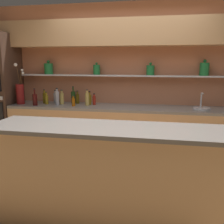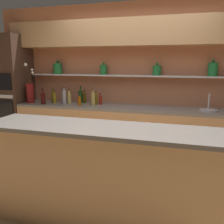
# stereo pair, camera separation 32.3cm
# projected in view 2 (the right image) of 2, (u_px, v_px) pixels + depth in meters

# --- Properties ---
(ground_plane) EXTENTS (12.00, 12.00, 0.00)m
(ground_plane) POSITION_uv_depth(u_px,v_px,m) (111.00, 199.00, 3.03)
(ground_plane) COLOR olive
(back_wall_unit) EXTENTS (5.20, 0.44, 2.60)m
(back_wall_unit) POSITION_uv_depth(u_px,v_px,m) (137.00, 67.00, 4.16)
(back_wall_unit) COLOR #A86647
(back_wall_unit) RESTS_ON ground_plane
(back_counter_unit) EXTENTS (3.65, 0.62, 0.92)m
(back_counter_unit) POSITION_uv_depth(u_px,v_px,m) (124.00, 134.00, 4.14)
(back_counter_unit) COLOR tan
(back_counter_unit) RESTS_ON ground_plane
(island_counter) EXTENTS (2.35, 0.61, 1.02)m
(island_counter) POSITION_uv_depth(u_px,v_px,m) (98.00, 175.00, 2.51)
(island_counter) COLOR tan
(island_counter) RESTS_ON ground_plane
(oven_tower) EXTENTS (0.61, 0.64, 2.11)m
(oven_tower) POSITION_uv_depth(u_px,v_px,m) (12.00, 94.00, 4.62)
(oven_tower) COLOR #3D281E
(oven_tower) RESTS_ON ground_plane
(flower_vase) EXTENTS (0.16, 0.17, 0.70)m
(flower_vase) POSITION_uv_depth(u_px,v_px,m) (30.00, 92.00, 4.41)
(flower_vase) COLOR maroon
(flower_vase) RESTS_ON back_counter_unit
(sink_fixture) EXTENTS (0.26, 0.26, 0.25)m
(sink_fixture) POSITION_uv_depth(u_px,v_px,m) (209.00, 109.00, 3.70)
(sink_fixture) COLOR #B7B7BC
(sink_fixture) RESTS_ON back_counter_unit
(bottle_oil_0) EXTENTS (0.06, 0.06, 0.23)m
(bottle_oil_0) POSITION_uv_depth(u_px,v_px,m) (85.00, 98.00, 4.38)
(bottle_oil_0) COLOR #47380A
(bottle_oil_0) RESTS_ON back_counter_unit
(bottle_oil_1) EXTENTS (0.06, 0.06, 0.22)m
(bottle_oil_1) POSITION_uv_depth(u_px,v_px,m) (55.00, 98.00, 4.37)
(bottle_oil_1) COLOR olive
(bottle_oil_1) RESTS_ON back_counter_unit
(bottle_sauce_2) EXTENTS (0.06, 0.06, 0.18)m
(bottle_sauce_2) POSITION_uv_depth(u_px,v_px,m) (79.00, 101.00, 4.13)
(bottle_sauce_2) COLOR #9E4C0A
(bottle_sauce_2) RESTS_ON back_counter_unit
(bottle_wine_3) EXTENTS (0.08, 0.08, 0.30)m
(bottle_wine_3) POSITION_uv_depth(u_px,v_px,m) (81.00, 97.00, 4.42)
(bottle_wine_3) COLOR #193814
(bottle_wine_3) RESTS_ON back_counter_unit
(bottle_oil_4) EXTENTS (0.06, 0.06, 0.25)m
(bottle_oil_4) POSITION_uv_depth(u_px,v_px,m) (53.00, 97.00, 4.46)
(bottle_oil_4) COLOR brown
(bottle_oil_4) RESTS_ON back_counter_unit
(bottle_oil_5) EXTENTS (0.06, 0.06, 0.23)m
(bottle_oil_5) POSITION_uv_depth(u_px,v_px,m) (96.00, 99.00, 4.25)
(bottle_oil_5) COLOR brown
(bottle_oil_5) RESTS_ON back_counter_unit
(bottle_spirit_6) EXTENTS (0.07, 0.07, 0.27)m
(bottle_spirit_6) POSITION_uv_depth(u_px,v_px,m) (93.00, 98.00, 4.17)
(bottle_spirit_6) COLOR tan
(bottle_spirit_6) RESTS_ON back_counter_unit
(bottle_spirit_7) EXTENTS (0.07, 0.07, 0.25)m
(bottle_spirit_7) POSITION_uv_depth(u_px,v_px,m) (69.00, 98.00, 4.35)
(bottle_spirit_7) COLOR tan
(bottle_spirit_7) RESTS_ON back_counter_unit
(bottle_spirit_8) EXTENTS (0.07, 0.07, 0.29)m
(bottle_spirit_8) POSITION_uv_depth(u_px,v_px,m) (64.00, 97.00, 4.27)
(bottle_spirit_8) COLOR gray
(bottle_spirit_8) RESTS_ON back_counter_unit
(bottle_wine_9) EXTENTS (0.08, 0.08, 0.28)m
(bottle_wine_9) POSITION_uv_depth(u_px,v_px,m) (43.00, 98.00, 4.27)
(bottle_wine_9) COLOR #380C0C
(bottle_wine_9) RESTS_ON back_counter_unit
(bottle_sauce_10) EXTENTS (0.05, 0.05, 0.19)m
(bottle_sauce_10) POSITION_uv_depth(u_px,v_px,m) (100.00, 100.00, 4.24)
(bottle_sauce_10) COLOR maroon
(bottle_sauce_10) RESTS_ON back_counter_unit
(bottle_spirit_11) EXTENTS (0.06, 0.06, 0.23)m
(bottle_spirit_11) POSITION_uv_depth(u_px,v_px,m) (64.00, 97.00, 4.49)
(bottle_spirit_11) COLOR gray
(bottle_spirit_11) RESTS_ON back_counter_unit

